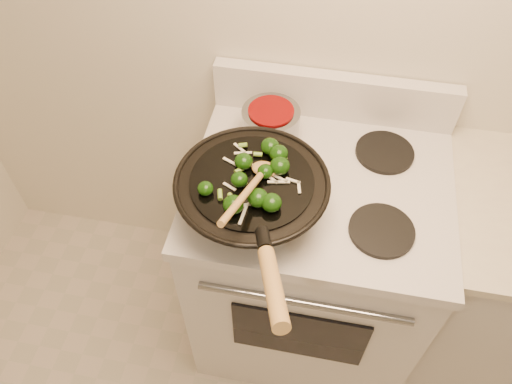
# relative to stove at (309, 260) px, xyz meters

# --- Properties ---
(stove) EXTENTS (0.78, 0.67, 1.08)m
(stove) POSITION_rel_stove_xyz_m (0.00, 0.00, 0.00)
(stove) COLOR silver
(stove) RESTS_ON ground
(wok) EXTENTS (0.41, 0.67, 0.28)m
(wok) POSITION_rel_stove_xyz_m (-0.18, -0.16, 0.53)
(wok) COLOR black
(wok) RESTS_ON stove
(stirfry) EXTENTS (0.26, 0.28, 0.05)m
(stirfry) POSITION_rel_stove_xyz_m (-0.16, -0.15, 0.61)
(stirfry) COLOR black
(stirfry) RESTS_ON wok
(wooden_spoon) EXTENTS (0.10, 0.31, 0.13)m
(wooden_spoon) POSITION_rel_stove_xyz_m (-0.17, -0.20, 0.63)
(wooden_spoon) COLOR #AA8043
(wooden_spoon) RESTS_ON wok
(saucepan) EXTENTS (0.18, 0.29, 0.11)m
(saucepan) POSITION_rel_stove_xyz_m (-0.18, 0.15, 0.52)
(saucepan) COLOR gray
(saucepan) RESTS_ON stove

